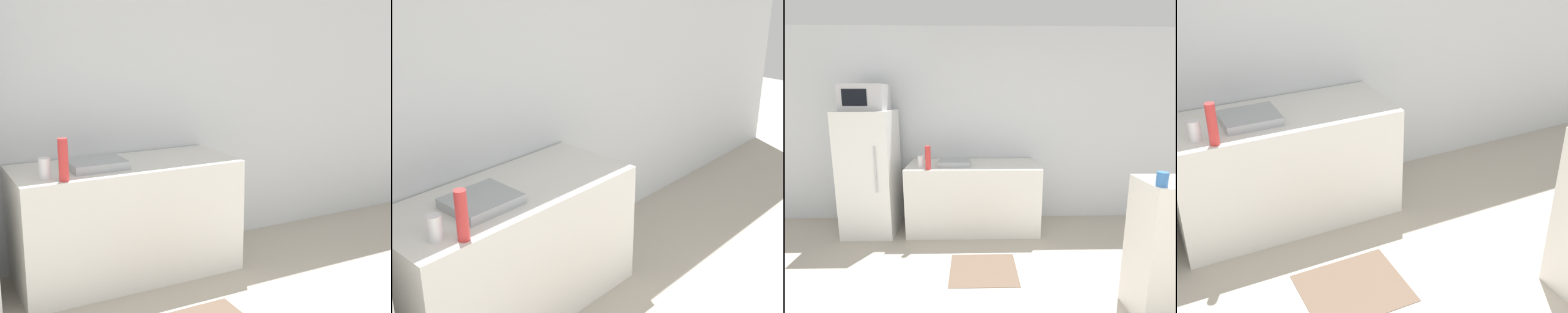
{
  "view_description": "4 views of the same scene",
  "coord_description": "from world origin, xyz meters",
  "views": [
    {
      "loc": [
        -1.58,
        -0.85,
        1.78
      ],
      "look_at": [
        0.01,
        2.1,
        1.04
      ],
      "focal_mm": 50.0,
      "sensor_mm": 36.0,
      "label": 1
    },
    {
      "loc": [
        -2.07,
        0.44,
        2.31
      ],
      "look_at": [
        -0.14,
        2.22,
        1.24
      ],
      "focal_mm": 50.0,
      "sensor_mm": 36.0,
      "label": 2
    },
    {
      "loc": [
        -0.19,
        -0.96,
        1.73
      ],
      "look_at": [
        -0.12,
        1.9,
        1.15
      ],
      "focal_mm": 28.0,
      "sensor_mm": 36.0,
      "label": 3
    },
    {
      "loc": [
        -1.19,
        -0.69,
        2.42
      ],
      "look_at": [
        0.06,
        1.85,
        0.93
      ],
      "focal_mm": 50.0,
      "sensor_mm": 36.0,
      "label": 4
    }
  ],
  "objects": [
    {
      "name": "bottle_short",
      "position": [
        -0.82,
        2.64,
        0.94
      ],
      "size": [
        0.08,
        0.08,
        0.14
      ],
      "primitive_type": "cylinder",
      "color": "silver",
      "rests_on": "counter"
    },
    {
      "name": "wall_back",
      "position": [
        0.0,
        3.22,
        1.3
      ],
      "size": [
        8.0,
        0.06,
        2.6
      ],
      "primitive_type": "cube",
      "color": "silver",
      "rests_on": "ground_plane"
    },
    {
      "name": "bottle_tall",
      "position": [
        -0.72,
        2.54,
        1.01
      ],
      "size": [
        0.06,
        0.06,
        0.28
      ],
      "primitive_type": "cylinder",
      "color": "red",
      "rests_on": "counter"
    },
    {
      "name": "sink_basin",
      "position": [
        -0.43,
        2.78,
        0.9
      ],
      "size": [
        0.39,
        0.34,
        0.06
      ],
      "primitive_type": "cube",
      "color": "#9EA3A8",
      "rests_on": "counter"
    },
    {
      "name": "kitchen_rug",
      "position": [
        -0.09,
        1.82,
        0.0
      ],
      "size": [
        0.67,
        0.59,
        0.01
      ],
      "primitive_type": "cube",
      "color": "brown",
      "rests_on": "ground_plane"
    },
    {
      "name": "counter",
      "position": [
        -0.19,
        2.83,
        0.43
      ],
      "size": [
        1.65,
        0.7,
        0.87
      ],
      "primitive_type": "cube",
      "color": "silver",
      "rests_on": "ground_plane"
    }
  ]
}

